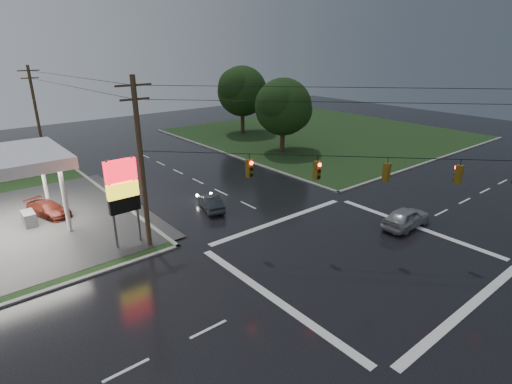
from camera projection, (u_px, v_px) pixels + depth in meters
ground at (355, 256)px, 25.31m from camera, size 120.00×120.00×0.00m
grass_ne at (323, 134)px, 59.59m from camera, size 36.00×36.00×0.08m
pylon_sign at (123, 188)px, 25.34m from camera, size 2.00×0.35×6.00m
utility_pole_nw at (141, 163)px, 24.61m from camera, size 2.20×0.32×11.00m
utility_pole_n at (36, 111)px, 45.42m from camera, size 2.20×0.32×10.50m
traffic_signals at (365, 157)px, 23.06m from camera, size 26.87×26.87×1.47m
tree_ne_near at (284, 107)px, 47.74m from camera, size 7.99×6.80×8.98m
tree_ne_far at (243, 91)px, 58.03m from camera, size 8.46×7.20×9.80m
car_north at (211, 203)px, 32.20m from camera, size 2.28×3.90×1.22m
car_crossing at (406, 217)px, 29.10m from camera, size 4.45×1.87×1.51m
car_pump at (49, 209)px, 30.95m from camera, size 3.00×4.44×1.19m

